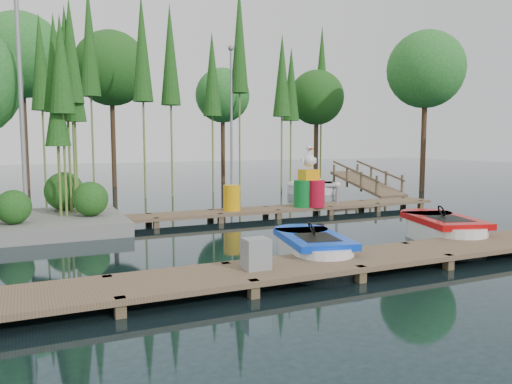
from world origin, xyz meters
name	(u,v)px	position (x,y,z in m)	size (l,w,h in m)	color
ground_plane	(247,234)	(0.00, 0.00, 0.00)	(90.00, 90.00, 0.00)	#1D3036
near_dock	(341,262)	(0.00, -4.50, 0.23)	(18.00, 1.50, 0.50)	brown
far_dock	(244,212)	(1.00, 2.50, 0.23)	(15.00, 1.20, 0.50)	brown
tree_screen	(107,59)	(-2.04, 10.60, 6.12)	(34.42, 18.53, 10.31)	#422D1C
lamp_island	(20,77)	(-5.50, 2.50, 4.26)	(0.30, 0.30, 7.25)	gray
lamp_rear	(231,106)	(4.00, 11.00, 4.26)	(0.30, 0.30, 7.25)	gray
ramp	(367,183)	(9.00, 6.50, 0.59)	(1.50, 3.94, 1.49)	brown
boat_blue	(313,249)	(0.03, -3.41, 0.26)	(1.76, 2.91, 0.91)	white
boat_red	(443,230)	(4.18, -2.97, 0.29)	(2.14, 3.24, 1.00)	white
boat_white_far	(312,188)	(7.09, 8.24, 0.28)	(2.79, 2.58, 1.25)	white
utility_cabinet	(256,254)	(-1.81, -4.50, 0.58)	(0.45, 0.38, 0.55)	gray
yellow_barrel	(232,198)	(0.56, 2.50, 0.72)	(0.56, 0.56, 0.83)	#EFA90C
drum_cluster	(310,188)	(3.41, 2.34, 0.92)	(1.22, 1.12, 2.11)	#0C7127
seagull_post	(337,189)	(4.64, 2.50, 0.83)	(0.49, 0.26, 0.78)	gray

